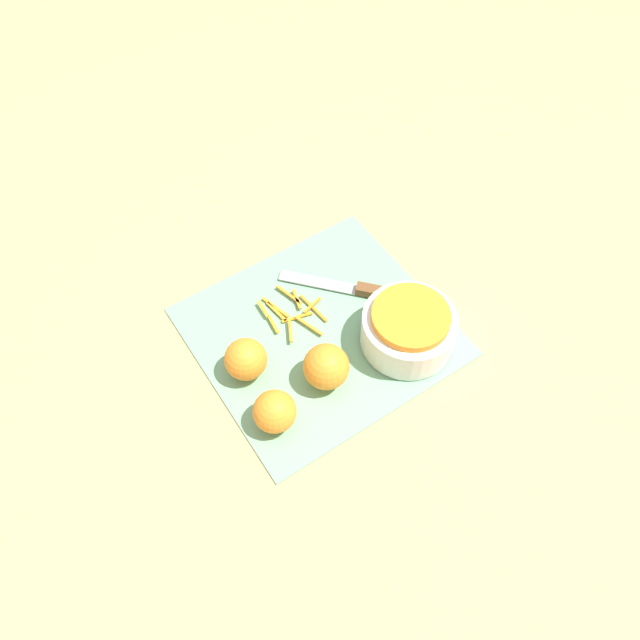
{
  "coord_description": "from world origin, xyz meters",
  "views": [
    {
      "loc": [
        0.32,
        0.48,
        0.89
      ],
      "look_at": [
        0.0,
        0.0,
        0.04
      ],
      "focal_mm": 35.0,
      "sensor_mm": 36.0,
      "label": 1
    }
  ],
  "objects": [
    {
      "name": "ground_plane",
      "position": [
        0.0,
        0.0,
        0.0
      ],
      "size": [
        4.0,
        4.0,
        0.0
      ],
      "primitive_type": "plane",
      "color": "tan"
    },
    {
      "name": "cutting_board",
      "position": [
        0.0,
        0.0,
        0.0
      ],
      "size": [
        0.4,
        0.38,
        0.01
      ],
      "color": "#75AD84",
      "rests_on": "ground_plane"
    },
    {
      "name": "bowl_speckled",
      "position": [
        -0.11,
        0.1,
        0.04
      ],
      "size": [
        0.15,
        0.15,
        0.08
      ],
      "color": "silver",
      "rests_on": "cutting_board"
    },
    {
      "name": "knife",
      "position": [
        -0.12,
        -0.01,
        0.01
      ],
      "size": [
        0.18,
        0.2,
        0.02
      ],
      "rotation": [
        0.0,
        0.0,
        -0.83
      ],
      "color": "brown",
      "rests_on": "cutting_board"
    },
    {
      "name": "orange_left",
      "position": [
        0.04,
        0.08,
        0.04
      ],
      "size": [
        0.07,
        0.07,
        0.07
      ],
      "color": "orange",
      "rests_on": "cutting_board"
    },
    {
      "name": "orange_right",
      "position": [
        0.14,
        -0.0,
        0.04
      ],
      "size": [
        0.07,
        0.07,
        0.07
      ],
      "color": "orange",
      "rests_on": "cutting_board"
    },
    {
      "name": "orange_back",
      "position": [
        0.15,
        0.1,
        0.04
      ],
      "size": [
        0.07,
        0.07,
        0.07
      ],
      "color": "orange",
      "rests_on": "cutting_board"
    },
    {
      "name": "peel_pile",
      "position": [
        0.02,
        -0.06,
        0.01
      ],
      "size": [
        0.1,
        0.13,
        0.01
      ],
      "color": "orange",
      "rests_on": "cutting_board"
    }
  ]
}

